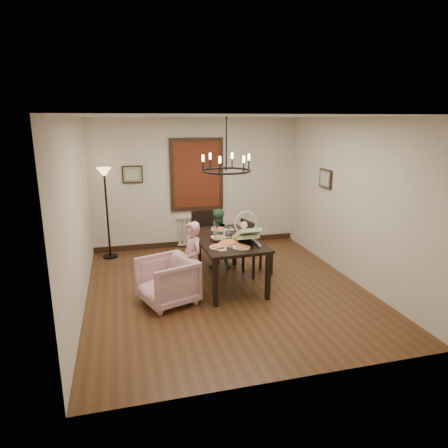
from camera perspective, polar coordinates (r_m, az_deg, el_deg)
name	(u,v)px	position (r m, az deg, el deg)	size (l,w,h in m)	color
room_shell	(221,203)	(6.69, -0.49, 3.06)	(4.51, 5.00, 2.81)	#51351C
dining_table	(226,243)	(6.75, 0.31, -2.77)	(1.05, 1.77, 0.81)	black
chair_far	(206,237)	(7.80, -2.60, -1.94)	(0.46, 0.46, 1.03)	black
chair_right	(257,247)	(7.25, 4.81, -3.26)	(0.46, 0.46, 1.04)	black
armchair	(167,281)	(6.22, -8.08, -8.05)	(0.77, 0.79, 0.72)	#DCA8B3
elderly_woman	(192,266)	(6.34, -4.52, -6.04)	(0.37, 0.24, 1.02)	#E5A2AD
seated_man	(217,243)	(7.58, -1.00, -2.80)	(0.46, 0.36, 0.94)	#3C6546
baby_bouncer	(246,233)	(6.41, 3.22, -1.25)	(0.40, 0.55, 0.36)	#BBE79F
salad_bowl	(219,238)	(6.60, -0.79, -2.06)	(0.30, 0.30, 0.07)	white
pizza_platter	(229,243)	(6.42, 0.76, -2.71)	(0.32, 0.32, 0.04)	tan
drinking_glass	(228,235)	(6.67, 0.57, -1.58)	(0.07, 0.07, 0.14)	silver
window_blinds	(197,175)	(8.67, -3.91, 7.05)	(1.00, 0.03, 1.40)	#622513
radiator	(198,230)	(8.94, -3.80, -0.89)	(0.92, 0.12, 0.62)	silver
picture_back	(132,174)	(8.53, -12.94, 6.93)	(0.42, 0.03, 0.36)	black
picture_right	(325,179)	(7.94, 14.27, 6.30)	(0.42, 0.03, 0.36)	black
floor_lamp	(107,215)	(8.34, -16.34, 1.30)	(0.30, 0.30, 1.80)	black
chandelier	(226,171)	(6.48, 0.33, 7.62)	(0.80, 0.80, 0.04)	black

